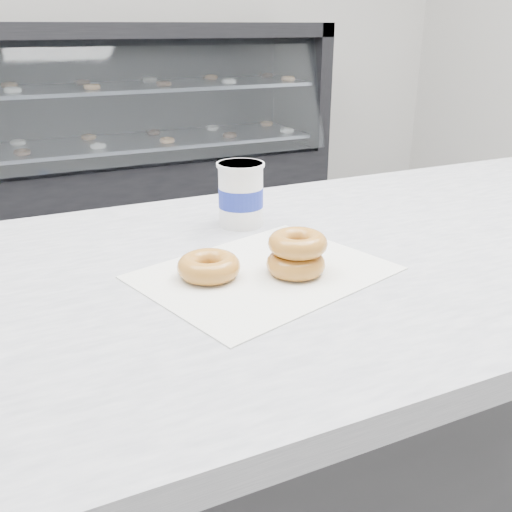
% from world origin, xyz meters
% --- Properties ---
extents(ground, '(5.00, 5.00, 0.00)m').
position_xyz_m(ground, '(0.00, 0.00, 0.00)').
color(ground, gray).
rests_on(ground, ground).
extents(counter, '(3.06, 0.76, 0.90)m').
position_xyz_m(counter, '(0.00, -0.60, 0.45)').
color(counter, '#333335').
rests_on(counter, ground).
extents(display_case, '(2.40, 0.74, 1.25)m').
position_xyz_m(display_case, '(0.00, 2.12, 0.49)').
color(display_case, black).
rests_on(display_case, ground).
extents(wax_paper, '(0.40, 0.35, 0.00)m').
position_xyz_m(wax_paper, '(-0.42, -0.64, 0.90)').
color(wax_paper, silver).
rests_on(wax_paper, counter).
extents(donut_single, '(0.11, 0.11, 0.03)m').
position_xyz_m(donut_single, '(-0.50, -0.62, 0.92)').
color(donut_single, '#BB8933').
rests_on(donut_single, wax_paper).
extents(donut_stack, '(0.12, 0.12, 0.06)m').
position_xyz_m(donut_stack, '(-0.38, -0.66, 0.93)').
color(donut_stack, '#BB8933').
rests_on(donut_stack, wax_paper).
extents(coffee_cup, '(0.09, 0.09, 0.11)m').
position_xyz_m(coffee_cup, '(-0.36, -0.43, 0.96)').
color(coffee_cup, white).
rests_on(coffee_cup, counter).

